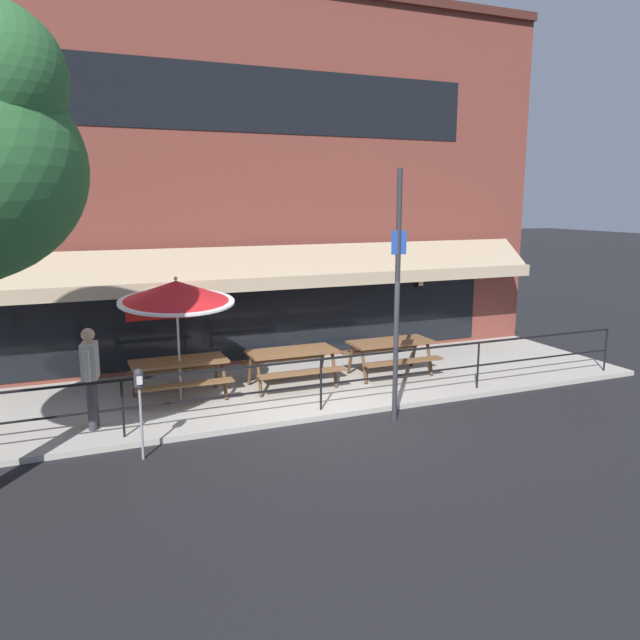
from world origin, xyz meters
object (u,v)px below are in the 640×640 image
(picnic_table_left, at_px, (179,368))
(patio_umbrella_left, at_px, (176,292))
(picnic_table_right, at_px, (390,348))
(parking_meter_near, at_px, (139,386))
(pedestrian_walking, at_px, (90,373))
(picnic_table_centre, at_px, (292,358))
(street_sign_pole, at_px, (397,295))

(picnic_table_left, relative_size, patio_umbrella_left, 0.75)
(picnic_table_right, distance_m, patio_umbrella_left, 4.78)
(parking_meter_near, bearing_deg, pedestrian_walking, 113.52)
(picnic_table_right, bearing_deg, picnic_table_left, 178.82)
(picnic_table_centre, xyz_separation_m, picnic_table_right, (2.27, -0.01, 0.00))
(parking_meter_near, relative_size, street_sign_pole, 0.32)
(patio_umbrella_left, xyz_separation_m, parking_meter_near, (-1.00, -2.37, -1.03))
(picnic_table_left, distance_m, picnic_table_centre, 2.27)
(parking_meter_near, height_order, street_sign_pole, street_sign_pole)
(picnic_table_right, relative_size, patio_umbrella_left, 0.75)
(picnic_table_centre, bearing_deg, picnic_table_left, 178.00)
(pedestrian_walking, height_order, parking_meter_near, pedestrian_walking)
(picnic_table_left, xyz_separation_m, picnic_table_centre, (2.27, -0.08, 0.00))
(picnic_table_left, distance_m, street_sign_pole, 4.41)
(picnic_table_centre, distance_m, picnic_table_right, 2.27)
(picnic_table_left, bearing_deg, pedestrian_walking, -147.97)
(pedestrian_walking, distance_m, parking_meter_near, 1.55)
(picnic_table_left, distance_m, parking_meter_near, 2.67)
(pedestrian_walking, xyz_separation_m, parking_meter_near, (0.62, -1.42, 0.09))
(picnic_table_left, relative_size, picnic_table_right, 1.00)
(patio_umbrella_left, relative_size, pedestrian_walking, 1.40)
(picnic_table_centre, relative_size, parking_meter_near, 1.27)
(picnic_table_right, xyz_separation_m, pedestrian_walking, (-6.17, -0.92, 0.35))
(pedestrian_walking, xyz_separation_m, street_sign_pole, (4.98, -1.38, 1.19))
(patio_umbrella_left, bearing_deg, picnic_table_right, -0.36)
(picnic_table_centre, height_order, pedestrian_walking, pedestrian_walking)
(picnic_table_left, xyz_separation_m, street_sign_pole, (3.36, -2.40, 1.54))
(parking_meter_near, distance_m, street_sign_pole, 4.50)
(patio_umbrella_left, distance_m, parking_meter_near, 2.77)
(pedestrian_walking, bearing_deg, parking_meter_near, -66.48)
(picnic_table_centre, height_order, picnic_table_right, same)
(picnic_table_left, distance_m, pedestrian_walking, 1.94)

